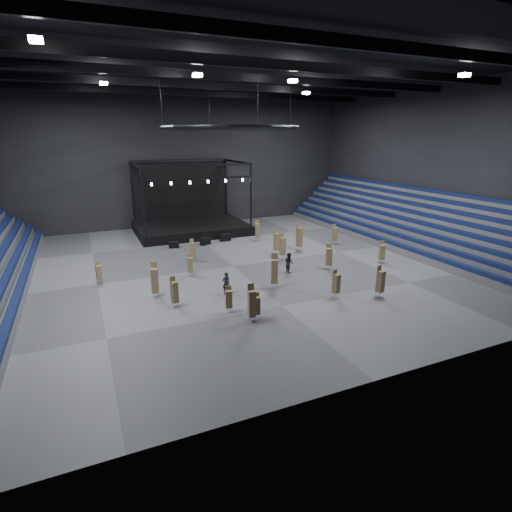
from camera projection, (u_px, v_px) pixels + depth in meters
name	position (u px, v px, depth m)	size (l,w,h in m)	color
floor	(233.00, 266.00, 39.27)	(50.00, 50.00, 0.00)	#515154
ceiling	(229.00, 66.00, 34.05)	(50.00, 42.00, 0.20)	black
wall_back	(178.00, 161.00, 55.05)	(50.00, 0.20, 18.00)	black
wall_front	(391.00, 211.00, 18.27)	(50.00, 0.20, 18.00)	black
wall_right	(433.00, 165.00, 46.31)	(0.20, 42.00, 18.00)	black
bleachers_right	(412.00, 228.00, 47.62)	(7.20, 40.00, 6.40)	#535355
stage	(190.00, 221.00, 53.07)	(14.00, 10.00, 9.20)	black
truss_ring	(230.00, 128.00, 35.50)	(12.30, 12.30, 5.15)	black
roof_girders	(229.00, 76.00, 34.29)	(49.00, 30.35, 0.70)	black
floodlights	(247.00, 78.00, 30.96)	(28.60, 16.60, 0.25)	white
flight_case_left	(174.00, 245.00, 45.59)	(1.09, 0.55, 0.73)	black
flight_case_mid	(205.00, 241.00, 46.90)	(1.22, 0.61, 0.82)	black
flight_case_right	(225.00, 237.00, 48.58)	(1.30, 0.65, 0.87)	black
chair_stack_0	(299.00, 237.00, 44.18)	(0.72, 0.72, 3.13)	silver
chair_stack_1	(329.00, 256.00, 38.00)	(0.65, 0.65, 2.50)	silver
chair_stack_2	(380.00, 281.00, 31.45)	(0.63, 0.63, 2.60)	silver
chair_stack_3	(190.00, 265.00, 36.21)	(0.56, 0.56, 2.08)	silver
chair_stack_4	(277.00, 241.00, 42.99)	(0.52, 0.52, 2.77)	silver
chair_stack_5	(274.00, 271.00, 33.27)	(0.73, 0.73, 2.99)	silver
chair_stack_6	(99.00, 272.00, 34.48)	(0.50, 0.50, 1.89)	silver
chair_stack_7	(229.00, 299.00, 28.74)	(0.56, 0.56, 1.99)	silver
chair_stack_8	(252.00, 303.00, 27.17)	(0.52, 0.52, 2.76)	silver
chair_stack_9	(335.00, 234.00, 46.99)	(0.52, 0.52, 2.35)	silver
chair_stack_10	(174.00, 292.00, 29.58)	(0.56, 0.56, 2.40)	silver
chair_stack_11	(382.00, 252.00, 39.85)	(0.61, 0.61, 2.27)	silver
chair_stack_12	(257.00, 230.00, 48.31)	(0.58, 0.58, 2.54)	silver
chair_stack_13	(257.00, 305.00, 27.75)	(0.53, 0.53, 1.92)	silver
chair_stack_14	(193.00, 250.00, 40.51)	(0.45, 0.45, 2.33)	silver
chair_stack_15	(155.00, 280.00, 31.29)	(0.65, 0.65, 2.89)	silver
chair_stack_16	(283.00, 246.00, 41.23)	(0.56, 0.56, 2.72)	silver
chair_stack_17	(336.00, 283.00, 31.42)	(0.58, 0.58, 2.28)	silver
man_center	(226.00, 283.00, 32.10)	(0.68, 0.45, 1.87)	black
crew_member	(289.00, 262.00, 37.29)	(0.92, 0.72, 1.90)	black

